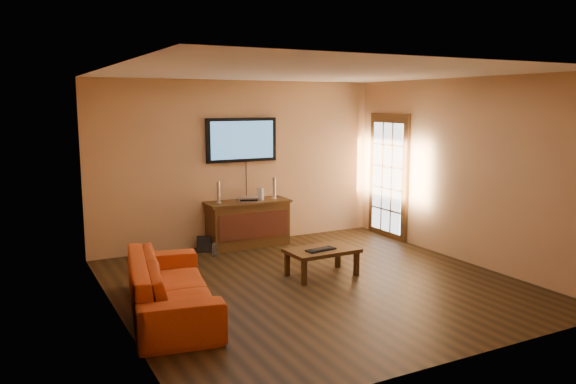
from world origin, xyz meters
TOP-DOWN VIEW (x-y plane):
  - ground_plane at (0.00, 0.00)m, footprint 5.00×5.00m
  - room_walls at (0.00, 0.62)m, footprint 5.00×5.00m
  - french_door at (2.46, 1.70)m, footprint 0.07×1.02m
  - media_console at (0.02, 2.23)m, footprint 1.38×0.53m
  - television at (0.02, 2.45)m, footprint 1.22×0.08m
  - coffee_table at (0.25, 0.27)m, footprint 0.97×0.60m
  - sofa at (-1.96, -0.13)m, footprint 1.01×2.26m
  - speaker_left at (-0.48, 2.26)m, footprint 0.10×0.10m
  - speaker_right at (0.50, 2.22)m, footprint 0.10×0.10m
  - av_receiver at (0.01, 2.18)m, footprint 0.38×0.33m
  - game_console at (0.25, 2.24)m, footprint 0.06×0.15m
  - subwoofer at (-0.75, 2.24)m, footprint 0.29×0.29m
  - bottle at (-0.70, 1.89)m, footprint 0.07×0.07m
  - keyboard at (0.20, 0.21)m, footprint 0.44×0.21m

SIDE VIEW (x-z plane):
  - ground_plane at x=0.00m, z-range 0.00..0.00m
  - bottle at x=-0.70m, z-range -0.01..0.20m
  - subwoofer at x=-0.75m, z-range 0.00..0.22m
  - coffee_table at x=0.25m, z-range 0.14..0.51m
  - media_console at x=0.02m, z-range 0.00..0.75m
  - keyboard at x=0.20m, z-range 0.37..0.40m
  - sofa at x=-1.96m, z-range 0.00..0.85m
  - av_receiver at x=0.01m, z-range 0.75..0.83m
  - game_console at x=0.25m, z-range 0.75..0.95m
  - speaker_left at x=-0.48m, z-range 0.74..1.09m
  - speaker_right at x=0.50m, z-range 0.74..1.09m
  - french_door at x=2.46m, z-range -0.06..2.16m
  - room_walls at x=0.00m, z-range -0.81..4.19m
  - television at x=0.02m, z-range 1.37..2.10m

